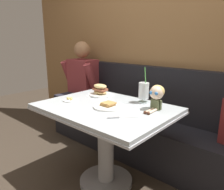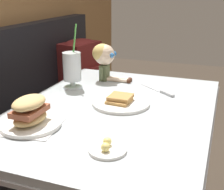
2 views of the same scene
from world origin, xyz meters
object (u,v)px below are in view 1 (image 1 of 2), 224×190
Objects in this scene: seated_doll at (157,94)px; toast_plate at (108,106)px; sandwich_plate at (100,91)px; diner_patron at (81,81)px; butter_knife at (118,117)px; milkshake_glass at (144,92)px; butter_saucer at (70,100)px.

toast_plate is at bearing -147.86° from seated_doll.
toast_plate is 1.14× the size of seated_doll.
diner_patron is at bearing 153.22° from sandwich_plate.
butter_knife is 0.38m from seated_doll.
seated_doll is (0.10, 0.34, 0.12)m from butter_knife.
toast_plate is 0.31× the size of diner_patron.
seated_doll is (0.32, 0.20, 0.12)m from toast_plate.
sandwich_plate is 1.17× the size of butter_knife.
milkshake_glass reaches higher than butter_knife.
diner_patron is at bearing 150.13° from toast_plate.
diner_patron reaches higher than butter_saucer.
seated_doll reaches higher than toast_plate.
diner_patron is at bearing 133.12° from butter_saucer.
milkshake_glass is at bearing -13.96° from diner_patron.
diner_patron reaches higher than butter_knife.
butter_saucer is at bearing 175.54° from butter_knife.
butter_saucer is (-0.53, -0.39, -0.09)m from milkshake_glass.
butter_saucer is at bearing -143.64° from milkshake_glass.
butter_saucer is at bearing -167.09° from toast_plate.
butter_knife is at bearing -32.33° from toast_plate.
diner_patron is at bearing 149.70° from butter_knife.
sandwich_plate is 0.66m from butter_knife.
butter_knife is at bearing -79.86° from milkshake_glass.
toast_plate is at bearing 12.91° from butter_saucer.
milkshake_glass reaches higher than seated_doll.
milkshake_glass is at bearing 8.25° from sandwich_plate.
butter_saucer is 0.78m from seated_doll.
toast_plate is 0.26m from butter_knife.
diner_patron is (-1.36, 0.39, -0.13)m from seated_doll.
butter_saucer is 0.62× the size of butter_knife.
sandwich_plate is (-0.32, 0.24, 0.03)m from toast_plate.
toast_plate is 0.40m from seated_doll.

